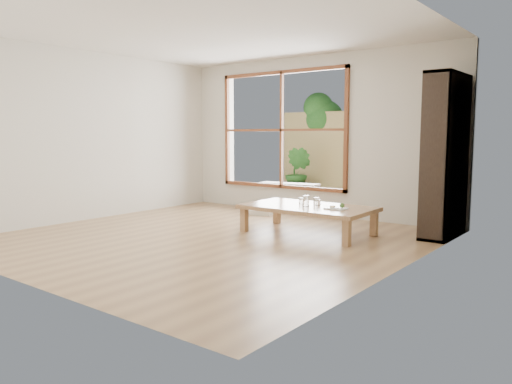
% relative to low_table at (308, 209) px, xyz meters
% --- Properties ---
extents(ground, '(5.00, 5.00, 0.00)m').
position_rel_low_table_xyz_m(ground, '(-0.82, -0.99, -0.33)').
color(ground, '#A88254').
rests_on(ground, ground).
extents(low_table, '(1.73, 0.99, 0.38)m').
position_rel_low_table_xyz_m(low_table, '(0.00, 0.00, 0.00)').
color(low_table, '#A77851').
rests_on(low_table, ground).
extents(floor_cushion, '(0.64, 0.64, 0.08)m').
position_rel_low_table_xyz_m(floor_cushion, '(-1.54, 1.01, -0.29)').
color(floor_cushion, beige).
rests_on(floor_cushion, ground).
extents(bookshelf, '(0.34, 0.94, 2.10)m').
position_rel_low_table_xyz_m(bookshelf, '(1.49, 0.91, 0.72)').
color(bookshelf, black).
rests_on(bookshelf, ground).
extents(glass_tall, '(0.08, 0.08, 0.15)m').
position_rel_low_table_xyz_m(glass_tall, '(0.01, -0.07, 0.12)').
color(glass_tall, silver).
rests_on(glass_tall, low_table).
extents(glass_mid, '(0.07, 0.07, 0.10)m').
position_rel_low_table_xyz_m(glass_mid, '(0.05, 0.13, 0.10)').
color(glass_mid, silver).
rests_on(glass_mid, low_table).
extents(glass_short, '(0.06, 0.06, 0.08)m').
position_rel_low_table_xyz_m(glass_short, '(0.08, 0.13, 0.09)').
color(glass_short, silver).
rests_on(glass_short, low_table).
extents(glass_small, '(0.07, 0.07, 0.08)m').
position_rel_low_table_xyz_m(glass_small, '(-0.17, 0.10, 0.09)').
color(glass_small, silver).
rests_on(glass_small, low_table).
extents(food_tray, '(0.27, 0.19, 0.08)m').
position_rel_low_table_xyz_m(food_tray, '(0.45, -0.03, 0.06)').
color(food_tray, white).
rests_on(food_tray, low_table).
extents(deck, '(2.80, 2.00, 0.05)m').
position_rel_low_table_xyz_m(deck, '(-1.42, 2.57, -0.33)').
color(deck, '#383029').
rests_on(deck, ground).
extents(garden_bench, '(1.21, 0.51, 0.37)m').
position_rel_low_table_xyz_m(garden_bench, '(-1.84, 2.28, 0.00)').
color(garden_bench, black).
rests_on(garden_bench, deck).
extents(bamboo_fence, '(2.80, 0.06, 1.80)m').
position_rel_low_table_xyz_m(bamboo_fence, '(-1.42, 3.57, 0.57)').
color(bamboo_fence, tan).
rests_on(bamboo_fence, ground).
extents(shrub_right, '(0.95, 0.86, 0.92)m').
position_rel_low_table_xyz_m(shrub_right, '(-0.52, 3.39, 0.15)').
color(shrub_right, '#295A21').
rests_on(shrub_right, deck).
extents(shrub_left, '(0.64, 0.54, 1.04)m').
position_rel_low_table_xyz_m(shrub_left, '(-2.14, 3.07, 0.21)').
color(shrub_left, '#295A21').
rests_on(shrub_left, deck).
extents(garden_tree, '(1.04, 0.85, 2.22)m').
position_rel_low_table_xyz_m(garden_tree, '(-2.10, 3.87, 1.30)').
color(garden_tree, '#4C3D2D').
rests_on(garden_tree, ground).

